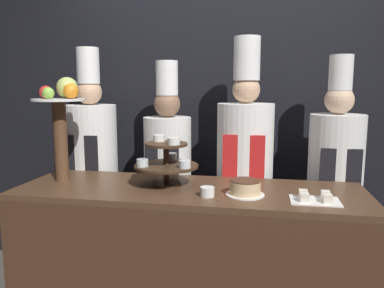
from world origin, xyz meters
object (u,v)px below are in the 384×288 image
at_px(fruit_pedestal, 62,111).
at_px(cake_round, 245,188).
at_px(cake_square_tray, 315,198).
at_px(chef_center_left, 168,170).
at_px(chef_left, 92,161).
at_px(chef_center_right, 245,164).
at_px(cup_white, 207,192).
at_px(chef_right, 335,176).
at_px(tiered_stand, 166,161).

xyz_separation_m(fruit_pedestal, cake_round, (1.16, -0.14, -0.40)).
xyz_separation_m(cake_square_tray, chef_center_left, (-0.96, 0.64, -0.03)).
relative_size(chef_left, chef_center_left, 1.06).
height_order(cake_round, chef_center_right, chef_center_right).
bearing_deg(cup_white, chef_right, 40.08).
bearing_deg(cake_round, fruit_pedestal, 173.33).
bearing_deg(cup_white, cake_round, 16.79).
height_order(tiered_stand, cake_round, tiered_stand).
distance_m(chef_left, chef_center_right, 1.16).
xyz_separation_m(tiered_stand, chef_left, (-0.71, 0.47, -0.12)).
bearing_deg(chef_right, cake_square_tray, -108.43).
relative_size(tiered_stand, cup_white, 4.93).
xyz_separation_m(chef_center_right, chef_right, (0.61, -0.00, -0.06)).
height_order(cup_white, chef_left, chef_left).
relative_size(chef_center_left, chef_center_right, 0.92).
bearing_deg(cup_white, chef_center_right, 75.46).
height_order(fruit_pedestal, cup_white, fruit_pedestal).
distance_m(tiered_stand, chef_left, 0.86).
bearing_deg(chef_center_right, cake_round, -86.96).
distance_m(cup_white, chef_right, 1.02).
bearing_deg(chef_right, chef_center_left, 180.00).
xyz_separation_m(fruit_pedestal, chef_center_right, (1.13, 0.46, -0.39)).
distance_m(chef_center_right, chef_right, 0.61).
height_order(tiered_stand, chef_right, chef_right).
bearing_deg(cake_round, chef_center_right, 93.04).
bearing_deg(tiered_stand, chef_center_left, 103.50).
xyz_separation_m(chef_center_left, chef_right, (1.17, -0.00, 0.01)).
height_order(tiered_stand, chef_center_left, chef_center_left).
bearing_deg(cake_round, chef_right, 45.84).
bearing_deg(chef_center_left, fruit_pedestal, -140.73).
relative_size(chef_center_right, chef_right, 1.07).
bearing_deg(cup_white, fruit_pedestal, 168.38).
distance_m(cake_square_tray, chef_right, 0.68).
distance_m(chef_center_left, chef_center_right, 0.57).
distance_m(cup_white, cake_square_tray, 0.57).
distance_m(fruit_pedestal, chef_center_left, 0.86).
relative_size(cake_round, cake_square_tray, 0.84).
xyz_separation_m(cup_white, chef_center_right, (0.17, 0.66, 0.03)).
bearing_deg(chef_left, tiered_stand, -33.37).
distance_m(cup_white, chef_left, 1.19).
relative_size(tiered_stand, cake_round, 1.82).
height_order(cup_white, chef_center_left, chef_center_left).
height_order(cake_round, chef_right, chef_right).
height_order(tiered_stand, cup_white, tiered_stand).
bearing_deg(tiered_stand, chef_right, 23.85).
xyz_separation_m(cup_white, chef_center_left, (-0.39, 0.66, -0.04)).
xyz_separation_m(fruit_pedestal, cup_white, (0.96, -0.20, -0.42)).
height_order(cake_round, cup_white, cake_round).
xyz_separation_m(chef_center_left, chef_center_right, (0.56, 0.00, 0.07)).
bearing_deg(cup_white, chef_left, 146.43).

